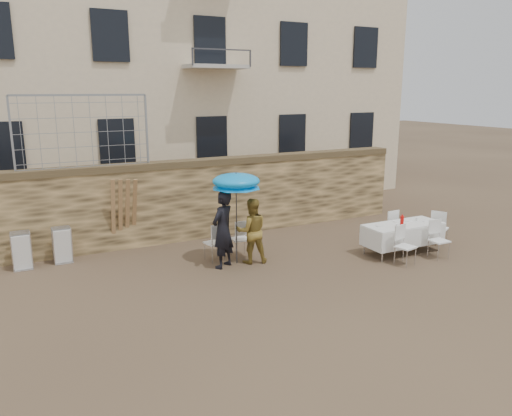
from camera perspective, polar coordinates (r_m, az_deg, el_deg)
name	(u,v)px	position (r m, az deg, el deg)	size (l,w,h in m)	color
ground	(287,300)	(10.22, 3.60, -10.48)	(80.00, 80.00, 0.00)	brown
stone_wall	(199,199)	(14.21, -6.52, 0.99)	(13.00, 0.50, 2.20)	olive
chain_link_fence	(83,132)	(13.21, -19.18, 8.18)	(3.20, 0.06, 1.80)	gray
man_suit	(223,230)	(11.74, -3.81, -2.48)	(0.68, 0.44, 1.85)	black
woman_dress	(251,231)	(12.07, -0.52, -2.63)	(0.78, 0.61, 1.60)	#B99338
umbrella	(236,184)	(11.75, -2.28, 2.79)	(1.18, 1.18, 2.09)	#3F3F44
couple_chair_left	(214,242)	(12.35, -4.78, -3.84)	(0.48, 0.48, 0.96)	white
couple_chair_right	(240,238)	(12.62, -1.82, -3.43)	(0.48, 0.48, 0.96)	white
banquet_table	(403,225)	(13.37, 16.49, -1.91)	(2.10, 0.85, 0.78)	silver
soda_bottle	(402,221)	(13.08, 16.35, -1.44)	(0.09, 0.09, 0.26)	red
table_chair_front_left	(406,246)	(12.51, 16.73, -4.16)	(0.48, 0.48, 0.96)	white
table_chair_front_right	(439,240)	(13.27, 20.21, -3.43)	(0.48, 0.48, 0.96)	white
table_chair_back	(388,226)	(14.13, 14.82, -2.04)	(0.48, 0.48, 0.96)	white
table_chair_side	(439,227)	(14.47, 20.23, -2.08)	(0.48, 0.48, 0.96)	white
chair_stack_left	(21,248)	(13.14, -25.24, -4.16)	(0.46, 0.55, 0.92)	white
chair_stack_right	(62,243)	(13.17, -21.34, -3.74)	(0.46, 0.47, 0.92)	white
wood_planks	(125,214)	(13.32, -14.73, -0.66)	(0.70, 0.20, 2.00)	#A37749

